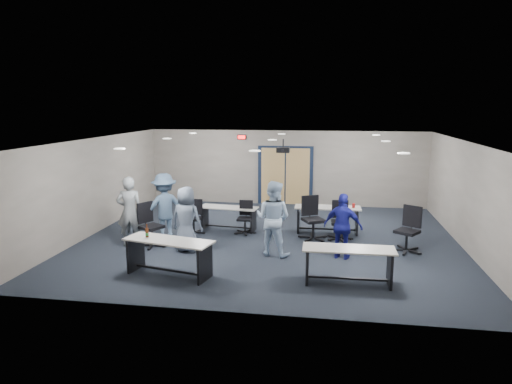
% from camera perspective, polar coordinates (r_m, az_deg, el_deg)
% --- Properties ---
extents(floor, '(10.00, 10.00, 0.00)m').
position_cam_1_polar(floor, '(12.51, 1.68, -5.93)').
color(floor, '#1C222D').
rests_on(floor, ground).
extents(back_wall, '(10.00, 0.04, 2.70)m').
position_cam_1_polar(back_wall, '(16.60, 3.70, 3.03)').
color(back_wall, gray).
rests_on(back_wall, floor).
extents(front_wall, '(10.00, 0.04, 2.70)m').
position_cam_1_polar(front_wall, '(7.87, -2.49, -5.92)').
color(front_wall, gray).
rests_on(front_wall, floor).
extents(left_wall, '(0.04, 9.00, 2.70)m').
position_cam_1_polar(left_wall, '(13.73, -19.45, 0.76)').
color(left_wall, gray).
rests_on(left_wall, floor).
extents(right_wall, '(0.04, 9.00, 2.70)m').
position_cam_1_polar(right_wall, '(12.58, 24.93, -0.53)').
color(right_wall, gray).
rests_on(right_wall, floor).
extents(ceiling, '(10.00, 9.00, 0.04)m').
position_cam_1_polar(ceiling, '(12.01, 1.76, 6.50)').
color(ceiling, silver).
rests_on(ceiling, back_wall).
extents(double_door, '(2.00, 0.07, 2.20)m').
position_cam_1_polar(double_door, '(16.61, 3.68, 1.98)').
color(double_door, '#101B31').
rests_on(double_door, back_wall).
extents(exit_sign, '(0.32, 0.07, 0.18)m').
position_cam_1_polar(exit_sign, '(16.65, -1.80, 6.87)').
color(exit_sign, black).
rests_on(exit_sign, back_wall).
extents(ceiling_projector, '(0.35, 0.32, 0.37)m').
position_cam_1_polar(ceiling_projector, '(12.49, 3.41, 5.29)').
color(ceiling_projector, black).
rests_on(ceiling_projector, ceiling).
extents(ceiling_can_lights, '(6.24, 5.74, 0.02)m').
position_cam_1_polar(ceiling_can_lights, '(12.26, 1.90, 6.44)').
color(ceiling_can_lights, silver).
rests_on(ceiling_can_lights, ceiling).
extents(table_front_left, '(2.04, 1.07, 1.08)m').
position_cam_1_polar(table_front_left, '(10.01, -10.88, -7.21)').
color(table_front_left, '#BBB8B1').
rests_on(table_front_left, floor).
extents(table_front_right, '(1.87, 0.65, 0.76)m').
position_cam_1_polar(table_front_right, '(9.58, 11.48, -8.25)').
color(table_front_right, '#BBB8B1').
rests_on(table_front_right, floor).
extents(table_back_left, '(1.74, 0.74, 0.68)m').
position_cam_1_polar(table_back_left, '(13.34, -3.43, -2.79)').
color(table_back_left, '#BBB8B1').
rests_on(table_back_left, floor).
extents(table_back_right, '(1.87, 0.65, 0.88)m').
position_cam_1_polar(table_back_right, '(13.18, 8.96, -2.85)').
color(table_back_right, '#BBB8B1').
rests_on(table_back_right, floor).
extents(chair_back_a, '(0.63, 0.63, 0.96)m').
position_cam_1_polar(chair_back_a, '(13.05, -7.81, -3.12)').
color(chair_back_a, black).
rests_on(chair_back_a, floor).
extents(chair_back_b, '(0.59, 0.59, 0.93)m').
position_cam_1_polar(chair_back_b, '(12.94, -1.39, -3.21)').
color(chair_back_b, black).
rests_on(chair_back_b, floor).
extents(chair_back_c, '(1.00, 1.00, 1.18)m').
position_cam_1_polar(chair_back_c, '(12.45, 7.20, -3.29)').
color(chair_back_c, black).
rests_on(chair_back_c, floor).
extents(chair_back_d, '(0.68, 0.68, 1.06)m').
position_cam_1_polar(chair_back_d, '(12.54, 10.45, -3.57)').
color(chair_back_d, black).
rests_on(chair_back_d, floor).
extents(chair_loose_left, '(0.97, 0.97, 1.14)m').
position_cam_1_polar(chair_loose_left, '(12.05, -12.92, -4.05)').
color(chair_loose_left, black).
rests_on(chair_loose_left, floor).
extents(chair_loose_right, '(1.00, 1.00, 1.14)m').
position_cam_1_polar(chair_loose_right, '(11.92, 18.38, -4.50)').
color(chair_loose_right, black).
rests_on(chair_loose_right, floor).
extents(person_gray, '(0.74, 0.56, 1.83)m').
position_cam_1_polar(person_gray, '(12.15, -15.50, -2.37)').
color(person_gray, gray).
rests_on(person_gray, floor).
extents(person_plaid, '(0.88, 0.65, 1.64)m').
position_cam_1_polar(person_plaid, '(11.44, -8.70, -3.39)').
color(person_plaid, slate).
rests_on(person_plaid, floor).
extents(person_lightblue, '(1.06, 0.93, 1.83)m').
position_cam_1_polar(person_lightblue, '(11.04, 2.16, -3.30)').
color(person_lightblue, '#B8D5F4').
rests_on(person_lightblue, floor).
extents(person_navy, '(0.99, 0.63, 1.58)m').
position_cam_1_polar(person_navy, '(11.00, 10.81, -4.23)').
color(person_navy, navy).
rests_on(person_navy, floor).
extents(person_back, '(1.36, 1.23, 1.83)m').
position_cam_1_polar(person_back, '(12.43, -11.36, -1.89)').
color(person_back, '#455E7C').
rests_on(person_back, floor).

